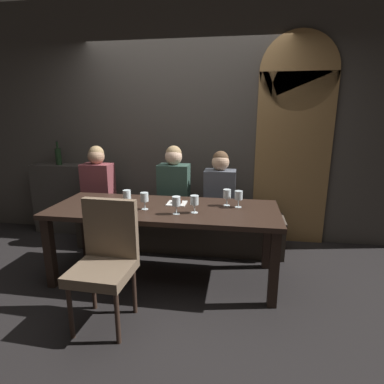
# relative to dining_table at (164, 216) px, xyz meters

# --- Properties ---
(ground) EXTENTS (9.00, 9.00, 0.00)m
(ground) POSITION_rel_dining_table_xyz_m (0.00, 0.00, -0.65)
(ground) COLOR black
(back_wall_tiled) EXTENTS (6.00, 0.12, 3.00)m
(back_wall_tiled) POSITION_rel_dining_table_xyz_m (0.00, 1.22, 0.85)
(back_wall_tiled) COLOR #423D38
(back_wall_tiled) RESTS_ON ground
(arched_door) EXTENTS (0.90, 0.05, 2.55)m
(arched_door) POSITION_rel_dining_table_xyz_m (1.35, 1.15, 0.71)
(arched_door) COLOR olive
(arched_door) RESTS_ON ground
(back_counter) EXTENTS (1.10, 0.28, 0.95)m
(back_counter) POSITION_rel_dining_table_xyz_m (-1.55, 1.04, -0.18)
(back_counter) COLOR #38342F
(back_counter) RESTS_ON ground
(dining_table) EXTENTS (2.20, 0.84, 0.74)m
(dining_table) POSITION_rel_dining_table_xyz_m (0.00, 0.00, 0.00)
(dining_table) COLOR black
(dining_table) RESTS_ON ground
(banquette_bench) EXTENTS (2.50, 0.44, 0.45)m
(banquette_bench) POSITION_rel_dining_table_xyz_m (0.00, 0.70, -0.42)
(banquette_bench) COLOR #312A23
(banquette_bench) RESTS_ON ground
(chair_near_side) EXTENTS (0.46, 0.46, 0.98)m
(chair_near_side) POSITION_rel_dining_table_xyz_m (-0.29, -0.72, -0.09)
(chair_near_side) COLOR #302119
(chair_near_side) RESTS_ON ground
(diner_redhead) EXTENTS (0.36, 0.24, 0.80)m
(diner_redhead) POSITION_rel_dining_table_xyz_m (-1.02, 0.72, 0.17)
(diner_redhead) COLOR brown
(diner_redhead) RESTS_ON banquette_bench
(diner_bearded) EXTENTS (0.36, 0.24, 0.82)m
(diner_bearded) POSITION_rel_dining_table_xyz_m (-0.05, 0.68, 0.18)
(diner_bearded) COLOR #2D473D
(diner_bearded) RESTS_ON banquette_bench
(diner_far_end) EXTENTS (0.36, 0.24, 0.76)m
(diner_far_end) POSITION_rel_dining_table_xyz_m (0.49, 0.71, 0.16)
(diner_far_end) COLOR #4C515B
(diner_far_end) RESTS_ON banquette_bench
(wine_bottle_dark_red) EXTENTS (0.08, 0.08, 0.33)m
(wine_bottle_dark_red) POSITION_rel_dining_table_xyz_m (-1.71, 1.02, 0.42)
(wine_bottle_dark_red) COLOR black
(wine_bottle_dark_red) RESTS_ON back_counter
(wine_glass_far_left) EXTENTS (0.08, 0.08, 0.16)m
(wine_glass_far_left) POSITION_rel_dining_table_xyz_m (-0.36, -0.03, 0.20)
(wine_glass_far_left) COLOR silver
(wine_glass_far_left) RESTS_ON dining_table
(wine_glass_end_right) EXTENTS (0.08, 0.08, 0.16)m
(wine_glass_end_right) POSITION_rel_dining_table_xyz_m (0.60, 0.15, 0.20)
(wine_glass_end_right) COLOR silver
(wine_glass_end_right) RESTS_ON dining_table
(wine_glass_center_back) EXTENTS (0.08, 0.08, 0.16)m
(wine_glass_center_back) POSITION_rel_dining_table_xyz_m (0.71, 0.11, 0.20)
(wine_glass_center_back) COLOR silver
(wine_glass_center_back) RESTS_ON dining_table
(wine_glass_near_left) EXTENTS (0.08, 0.08, 0.16)m
(wine_glass_near_left) POSITION_rel_dining_table_xyz_m (0.32, -0.12, 0.20)
(wine_glass_near_left) COLOR silver
(wine_glass_near_left) RESTS_ON dining_table
(wine_glass_end_left) EXTENTS (0.08, 0.08, 0.16)m
(wine_glass_end_left) POSITION_rel_dining_table_xyz_m (0.16, -0.18, 0.20)
(wine_glass_end_left) COLOR silver
(wine_glass_end_left) RESTS_ON dining_table
(wine_glass_center_front) EXTENTS (0.08, 0.08, 0.16)m
(wine_glass_center_front) POSITION_rel_dining_table_xyz_m (-0.16, -0.09, 0.20)
(wine_glass_center_front) COLOR silver
(wine_glass_center_front) RESTS_ON dining_table
(dessert_plate) EXTENTS (0.19, 0.19, 0.05)m
(dessert_plate) POSITION_rel_dining_table_xyz_m (0.10, 0.13, 0.10)
(dessert_plate) COLOR white
(dessert_plate) RESTS_ON dining_table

